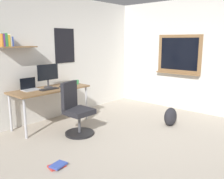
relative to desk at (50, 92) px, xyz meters
name	(u,v)px	position (x,y,z in m)	size (l,w,h in m)	color
ground_plane	(148,147)	(0.38, -2.05, -0.67)	(5.20, 5.20, 0.00)	#ADA393
wall_back	(53,58)	(0.37, 0.40, 0.63)	(5.00, 0.30, 2.60)	silver
wall_right	(209,57)	(2.83, -2.02, 0.63)	(0.22, 5.00, 2.60)	silver
desk	(50,92)	(0.00, 0.00, 0.00)	(1.53, 0.65, 0.74)	olive
office_chair	(76,112)	(0.01, -0.75, -0.26)	(0.52, 0.54, 0.95)	black
laptop	(30,87)	(-0.35, 0.15, 0.13)	(0.31, 0.21, 0.23)	#ADAFB5
monitor_primary	(48,74)	(0.04, 0.10, 0.34)	(0.46, 0.17, 0.46)	#38383D
keyboard	(49,89)	(-0.08, -0.08, 0.08)	(0.37, 0.13, 0.02)	black
computer_mouse	(61,87)	(0.20, -0.08, 0.09)	(0.10, 0.06, 0.03)	#262628
coffee_mug	(77,82)	(0.67, -0.03, 0.12)	(0.08, 0.08, 0.09)	#338C4C
backpack	(170,117)	(1.52, -1.82, -0.49)	(0.32, 0.22, 0.37)	#232328
book_stack_on_floor	(57,166)	(-0.95, -1.48, -0.65)	(0.24, 0.22, 0.05)	#C63833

